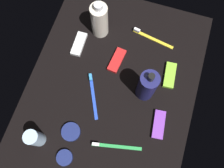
# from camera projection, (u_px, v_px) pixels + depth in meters

# --- Properties ---
(ground_plane) EXTENTS (0.84, 0.64, 0.01)m
(ground_plane) POSITION_uv_depth(u_px,v_px,m) (112.00, 87.00, 0.93)
(ground_plane) COLOR black
(lotion_bottle) EXTENTS (0.07, 0.07, 0.19)m
(lotion_bottle) POSITION_uv_depth(u_px,v_px,m) (147.00, 86.00, 0.84)
(lotion_bottle) COLOR navy
(lotion_bottle) RESTS_ON ground_plane
(bodywash_bottle) EXTENTS (0.07, 0.07, 0.18)m
(bodywash_bottle) POSITION_uv_depth(u_px,v_px,m) (100.00, 20.00, 0.92)
(bodywash_bottle) COLOR silver
(bodywash_bottle) RESTS_ON ground_plane
(deodorant_stick) EXTENTS (0.05, 0.05, 0.10)m
(deodorant_stick) POSITION_uv_depth(u_px,v_px,m) (35.00, 138.00, 0.81)
(deodorant_stick) COLOR silver
(deodorant_stick) RESTS_ON ground_plane
(toothbrush_blue) EXTENTS (0.17, 0.09, 0.02)m
(toothbrush_blue) POSITION_uv_depth(u_px,v_px,m) (93.00, 93.00, 0.91)
(toothbrush_blue) COLOR blue
(toothbrush_blue) RESTS_ON ground_plane
(toothbrush_yellow) EXTENTS (0.04, 0.18, 0.02)m
(toothbrush_yellow) POSITION_uv_depth(u_px,v_px,m) (151.00, 37.00, 0.98)
(toothbrush_yellow) COLOR yellow
(toothbrush_yellow) RESTS_ON ground_plane
(toothbrush_green) EXTENTS (0.05, 0.18, 0.02)m
(toothbrush_green) POSITION_uv_depth(u_px,v_px,m) (114.00, 146.00, 0.85)
(toothbrush_green) COLOR green
(toothbrush_green) RESTS_ON ground_plane
(snack_bar_red) EXTENTS (0.11, 0.05, 0.01)m
(snack_bar_red) POSITION_uv_depth(u_px,v_px,m) (117.00, 60.00, 0.95)
(snack_bar_red) COLOR red
(snack_bar_red) RESTS_ON ground_plane
(snack_bar_purple) EXTENTS (0.11, 0.05, 0.01)m
(snack_bar_purple) POSITION_uv_depth(u_px,v_px,m) (159.00, 125.00, 0.87)
(snack_bar_purple) COLOR purple
(snack_bar_purple) RESTS_ON ground_plane
(snack_bar_lime) EXTENTS (0.11, 0.05, 0.01)m
(snack_bar_lime) POSITION_uv_depth(u_px,v_px,m) (170.00, 75.00, 0.93)
(snack_bar_lime) COLOR #8CD133
(snack_bar_lime) RESTS_ON ground_plane
(snack_bar_white) EXTENTS (0.11, 0.04, 0.01)m
(snack_bar_white) POSITION_uv_depth(u_px,v_px,m) (79.00, 44.00, 0.97)
(snack_bar_white) COLOR white
(snack_bar_white) RESTS_ON ground_plane
(cream_tin_left) EXTENTS (0.06, 0.06, 0.02)m
(cream_tin_left) POSITION_uv_depth(u_px,v_px,m) (65.00, 158.00, 0.83)
(cream_tin_left) COLOR navy
(cream_tin_left) RESTS_ON ground_plane
(cream_tin_right) EXTENTS (0.07, 0.07, 0.02)m
(cream_tin_right) POSITION_uv_depth(u_px,v_px,m) (71.00, 132.00, 0.86)
(cream_tin_right) COLOR navy
(cream_tin_right) RESTS_ON ground_plane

